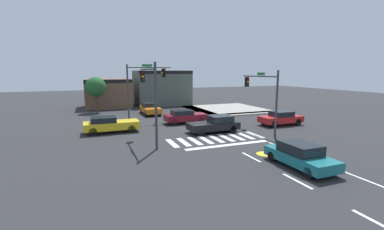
# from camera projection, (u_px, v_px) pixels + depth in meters

# --- Properties ---
(ground_plane) EXTENTS (120.00, 120.00, 0.00)m
(ground_plane) POSITION_uv_depth(u_px,v_px,m) (195.00, 128.00, 25.54)
(ground_plane) COLOR #2B2B2D
(crosswalk_near) EXTENTS (7.88, 2.52, 0.01)m
(crosswalk_near) POSITION_uv_depth(u_px,v_px,m) (216.00, 139.00, 21.41)
(crosswalk_near) COLOR silver
(crosswalk_near) RESTS_ON ground_plane
(lane_markings) EXTENTS (6.80, 18.75, 0.01)m
(lane_markings) POSITION_uv_depth(u_px,v_px,m) (287.00, 165.00, 15.47)
(lane_markings) COLOR white
(lane_markings) RESTS_ON ground_plane
(bike_detector_marking) EXTENTS (1.11, 1.11, 0.01)m
(bike_detector_marking) POSITION_uv_depth(u_px,v_px,m) (265.00, 154.00, 17.47)
(bike_detector_marking) COLOR yellow
(bike_detector_marking) RESTS_ON ground_plane
(curb_corner_northeast) EXTENTS (10.00, 10.60, 0.15)m
(curb_corner_northeast) POSITION_uv_depth(u_px,v_px,m) (226.00, 110.00, 37.25)
(curb_corner_northeast) COLOR #9E998E
(curb_corner_northeast) RESTS_ON ground_plane
(storefront_row) EXTENTS (16.10, 6.98, 5.54)m
(storefront_row) POSITION_uv_depth(u_px,v_px,m) (144.00, 89.00, 42.44)
(storefront_row) COLOR brown
(storefront_row) RESTS_ON ground_plane
(traffic_signal_northwest) EXTENTS (4.75, 0.32, 6.16)m
(traffic_signal_northwest) POSITION_uv_depth(u_px,v_px,m) (144.00, 82.00, 27.94)
(traffic_signal_northwest) COLOR #383A3D
(traffic_signal_northwest) RESTS_ON ground_plane
(traffic_signal_southwest) EXTENTS (0.32, 5.19, 6.04)m
(traffic_signal_southwest) POSITION_uv_depth(u_px,v_px,m) (149.00, 88.00, 19.60)
(traffic_signal_southwest) COLOR #383A3D
(traffic_signal_southwest) RESTS_ON ground_plane
(traffic_signal_southeast) EXTENTS (0.32, 5.23, 5.50)m
(traffic_signal_southeast) POSITION_uv_depth(u_px,v_px,m) (262.00, 90.00, 23.69)
(traffic_signal_southeast) COLOR #383A3D
(traffic_signal_southeast) RESTS_ON ground_plane
(car_red) EXTENTS (4.36, 1.89, 1.43)m
(car_red) POSITION_uv_depth(u_px,v_px,m) (281.00, 118.00, 26.79)
(car_red) COLOR red
(car_red) RESTS_ON ground_plane
(car_yellow) EXTENTS (4.74, 1.86, 1.44)m
(car_yellow) POSITION_uv_depth(u_px,v_px,m) (110.00, 124.00, 23.54)
(car_yellow) COLOR gold
(car_yellow) RESTS_ON ground_plane
(car_maroon) EXTENTS (4.33, 1.78, 1.41)m
(car_maroon) POSITION_uv_depth(u_px,v_px,m) (185.00, 116.00, 27.75)
(car_maroon) COLOR maroon
(car_maroon) RESTS_ON ground_plane
(car_teal) EXTENTS (1.82, 4.25, 1.40)m
(car_teal) POSITION_uv_depth(u_px,v_px,m) (300.00, 155.00, 14.97)
(car_teal) COLOR #196B70
(car_teal) RESTS_ON ground_plane
(car_black) EXTENTS (4.55, 1.92, 1.48)m
(car_black) POSITION_uv_depth(u_px,v_px,m) (215.00, 124.00, 23.69)
(car_black) COLOR black
(car_black) RESTS_ON ground_plane
(car_orange) EXTENTS (1.92, 4.55, 1.43)m
(car_orange) POSITION_uv_depth(u_px,v_px,m) (150.00, 108.00, 33.69)
(car_orange) COLOR orange
(car_orange) RESTS_ON ground_plane
(roadside_tree) EXTENTS (2.64, 2.64, 4.72)m
(roadside_tree) POSITION_uv_depth(u_px,v_px,m) (96.00, 87.00, 34.77)
(roadside_tree) COLOR #4C3823
(roadside_tree) RESTS_ON ground_plane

